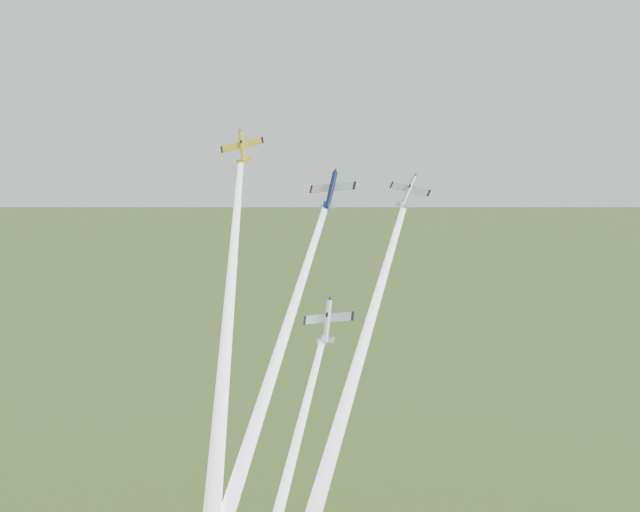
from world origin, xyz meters
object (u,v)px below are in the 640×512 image
Objects in this scene: plane_navy at (331,190)px; plane_silver_right at (409,191)px; plane_silver_low at (327,321)px; plane_yellow at (242,147)px.

plane_navy is 12.55m from plane_silver_right.
plane_navy is at bearing 112.58° from plane_silver_low.
plane_navy is (15.39, -4.26, -6.47)m from plane_yellow.
plane_yellow is at bearing -157.90° from plane_silver_right.
plane_silver_right is at bearing 69.63° from plane_silver_low.
plane_yellow is 0.87× the size of plane_silver_low.
plane_yellow reaches higher than plane_navy.
plane_navy reaches higher than plane_silver_low.
plane_yellow is at bearing -173.55° from plane_navy.
plane_silver_right is 25.58m from plane_silver_low.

